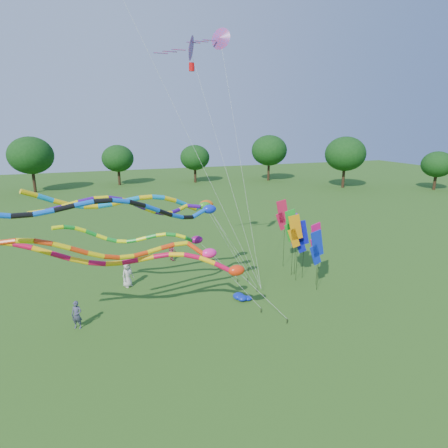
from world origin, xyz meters
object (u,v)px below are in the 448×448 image
object	(u,v)px
blue_nylon_heap	(240,297)
person_a	(127,275)
tube_kite_orange	(136,250)
tube_kite_red	(154,261)
person_b	(77,315)
person_c	(172,251)

from	to	relation	value
blue_nylon_heap	person_a	bearing A→B (deg)	145.08
tube_kite_orange	blue_nylon_heap	distance (m)	8.33
blue_nylon_heap	person_a	world-z (taller)	person_a
tube_kite_red	blue_nylon_heap	world-z (taller)	tube_kite_red
blue_nylon_heap	person_b	xyz separation A→B (m)	(-9.97, -0.12, 0.62)
person_a	tube_kite_orange	bearing A→B (deg)	-122.74
tube_kite_orange	person_a	size ratio (longest dim) A/B	7.61
tube_kite_red	blue_nylon_heap	bearing A→B (deg)	31.50
tube_kite_orange	person_c	distance (m)	12.30
tube_kite_red	person_a	xyz separation A→B (m)	(-0.94, 6.60, -3.25)
person_a	person_c	bearing A→B (deg)	12.84
person_b	person_a	bearing A→B (deg)	80.38
tube_kite_orange	person_c	size ratio (longest dim) A/B	8.88
person_b	tube_kite_red	bearing A→B (deg)	1.46
blue_nylon_heap	person_b	bearing A→B (deg)	-179.30
tube_kite_orange	person_b	world-z (taller)	tube_kite_orange
person_a	person_b	size ratio (longest dim) A/B	1.11
person_c	blue_nylon_heap	bearing A→B (deg)	179.09
blue_nylon_heap	person_c	bearing A→B (deg)	106.09
blue_nylon_heap	person_b	size ratio (longest dim) A/B	0.81
blue_nylon_heap	person_a	xyz separation A→B (m)	(-6.71, 4.68, 0.71)
tube_kite_red	tube_kite_orange	world-z (taller)	tube_kite_orange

